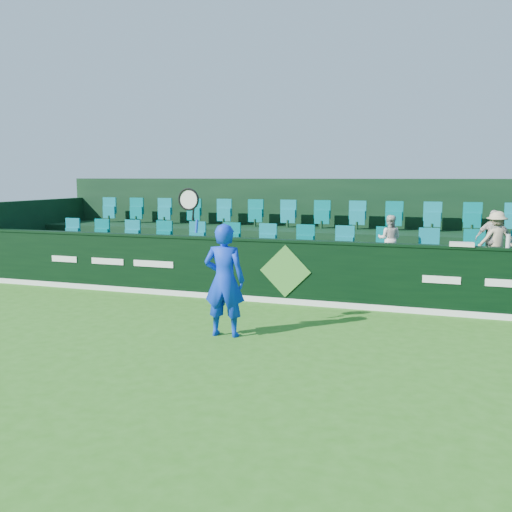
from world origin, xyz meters
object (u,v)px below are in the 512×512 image
at_px(spectator_middle, 494,239).
at_px(spectator_right, 496,240).
at_px(towel, 462,244).
at_px(drinks_bottle, 508,241).
at_px(tennis_player, 224,279).
at_px(spectator_left, 389,239).

bearing_deg(spectator_middle, spectator_right, -177.30).
height_order(towel, drinks_bottle, drinks_bottle).
bearing_deg(spectator_right, tennis_player, 20.19).
bearing_deg(spectator_right, drinks_bottle, 75.50).
distance_m(spectator_middle, spectator_right, 0.05).
distance_m(spectator_right, towel, 1.31).
height_order(tennis_player, drinks_bottle, tennis_player).
bearing_deg(spectator_middle, towel, 63.46).
xyz_separation_m(towel, drinks_bottle, (0.80, 0.00, 0.09)).
relative_size(spectator_right, towel, 2.60).
xyz_separation_m(spectator_middle, spectator_right, (0.05, 0.00, -0.01)).
distance_m(tennis_player, towel, 4.66).
height_order(spectator_middle, drinks_bottle, spectator_middle).
xyz_separation_m(tennis_player, drinks_bottle, (4.55, 2.75, 0.52)).
height_order(spectator_left, spectator_middle, spectator_middle).
xyz_separation_m(spectator_middle, towel, (-0.63, -1.12, -0.01)).
relative_size(spectator_left, spectator_middle, 0.88).
xyz_separation_m(spectator_left, spectator_middle, (2.08, 0.00, 0.07)).
xyz_separation_m(spectator_middle, drinks_bottle, (0.17, -1.12, 0.08)).
bearing_deg(spectator_left, spectator_right, -179.62).
distance_m(spectator_left, drinks_bottle, 2.52).
height_order(spectator_right, towel, spectator_right).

